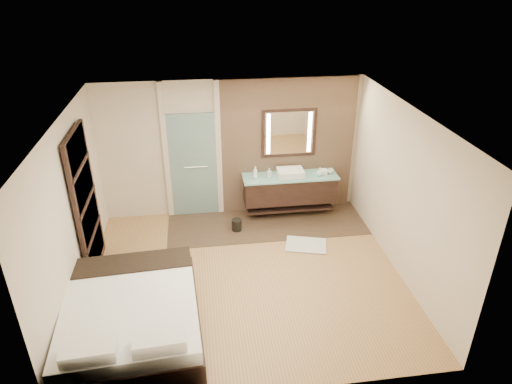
{
  "coord_description": "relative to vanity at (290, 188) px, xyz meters",
  "views": [
    {
      "loc": [
        -0.65,
        -5.94,
        4.62
      ],
      "look_at": [
        0.25,
        0.6,
        1.23
      ],
      "focal_mm": 32.0,
      "sensor_mm": 36.0,
      "label": 1
    }
  ],
  "objects": [
    {
      "name": "soap_bottle_b",
      "position": [
        -0.41,
        -0.01,
        0.37
      ],
      "size": [
        0.08,
        0.08,
        0.18
      ],
      "primitive_type": "imported",
      "rotation": [
        0.0,
        0.0,
        0.01
      ],
      "color": "#B2B2B2",
      "rests_on": "vanity"
    },
    {
      "name": "stone_wall",
      "position": [
        0.0,
        0.29,
        0.77
      ],
      "size": [
        2.6,
        0.08,
        2.7
      ],
      "primitive_type": "cube",
      "color": "tan",
      "rests_on": "floor"
    },
    {
      "name": "tissue_box",
      "position": [
        0.66,
        -0.03,
        0.33
      ],
      "size": [
        0.12,
        0.12,
        0.1
      ],
      "primitive_type": "cube",
      "rotation": [
        0.0,
        0.0,
        0.01
      ],
      "color": "white",
      "rests_on": "vanity"
    },
    {
      "name": "waste_bin",
      "position": [
        -1.1,
        -0.48,
        -0.46
      ],
      "size": [
        0.22,
        0.22,
        0.23
      ],
      "primitive_type": "cylinder",
      "rotation": [
        0.0,
        0.0,
        0.19
      ],
      "color": "black",
      "rests_on": "floor"
    },
    {
      "name": "soap_bottle_a",
      "position": [
        -0.68,
        -0.01,
        0.4
      ],
      "size": [
        0.11,
        0.11,
        0.23
      ],
      "primitive_type": "imported",
      "rotation": [
        0.0,
        0.0,
        0.28
      ],
      "color": "white",
      "rests_on": "vanity"
    },
    {
      "name": "bath_mat",
      "position": [
        0.08,
        -1.17,
        -0.56
      ],
      "size": [
        0.83,
        0.68,
        0.02
      ],
      "primitive_type": "cube",
      "rotation": [
        0.0,
        0.0,
        -0.27
      ],
      "color": "silver",
      "rests_on": "floor"
    },
    {
      "name": "frosted_door",
      "position": [
        -1.85,
        0.28,
        0.56
      ],
      "size": [
        1.1,
        0.12,
        2.7
      ],
      "color": "silver",
      "rests_on": "floor"
    },
    {
      "name": "shoji_partition",
      "position": [
        -3.53,
        -1.32,
        0.63
      ],
      "size": [
        0.06,
        1.2,
        2.4
      ],
      "color": "black",
      "rests_on": "floor"
    },
    {
      "name": "soap_bottle_c",
      "position": [
        0.57,
        -0.09,
        0.37
      ],
      "size": [
        0.15,
        0.15,
        0.17
      ],
      "primitive_type": "imported",
      "rotation": [
        0.0,
        0.0,
        -0.19
      ],
      "color": "silver",
      "rests_on": "vanity"
    },
    {
      "name": "tile_strip",
      "position": [
        -0.5,
        -0.32,
        -0.57
      ],
      "size": [
        3.8,
        1.3,
        0.01
      ],
      "primitive_type": "cube",
      "color": "#3E2E22",
      "rests_on": "floor"
    },
    {
      "name": "bed",
      "position": [
        -2.75,
        -3.08,
        -0.23
      ],
      "size": [
        1.88,
        2.29,
        0.84
      ],
      "rotation": [
        0.0,
        0.0,
        0.06
      ],
      "color": "black",
      "rests_on": "floor"
    },
    {
      "name": "mirror_unit",
      "position": [
        0.0,
        0.24,
        1.07
      ],
      "size": [
        1.06,
        0.04,
        0.96
      ],
      "color": "black",
      "rests_on": "stone_wall"
    },
    {
      "name": "vanity",
      "position": [
        0.0,
        0.0,
        0.0
      ],
      "size": [
        1.85,
        0.55,
        0.88
      ],
      "color": "black",
      "rests_on": "stone_wall"
    },
    {
      "name": "floor",
      "position": [
        -1.1,
        -1.92,
        -0.58
      ],
      "size": [
        5.0,
        5.0,
        0.0
      ],
      "primitive_type": "plane",
      "color": "olive",
      "rests_on": "ground"
    },
    {
      "name": "cup",
      "position": [
        0.8,
        -0.01,
        0.33
      ],
      "size": [
        0.15,
        0.15,
        0.09
      ],
      "primitive_type": "imported",
      "rotation": [
        0.0,
        0.0,
        0.36
      ],
      "color": "white",
      "rests_on": "vanity"
    }
  ]
}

